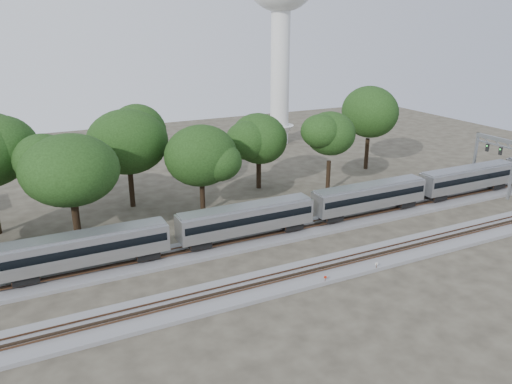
% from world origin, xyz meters
% --- Properties ---
extents(ground, '(160.00, 160.00, 0.00)m').
position_xyz_m(ground, '(0.00, 0.00, 0.00)').
color(ground, '#383328').
rests_on(ground, ground).
extents(track_far, '(160.00, 5.00, 0.73)m').
position_xyz_m(track_far, '(0.00, 6.00, 0.21)').
color(track_far, slate).
rests_on(track_far, ground).
extents(track_near, '(160.00, 5.00, 0.73)m').
position_xyz_m(track_near, '(0.00, -4.00, 0.21)').
color(track_near, slate).
rests_on(track_near, ground).
extents(train, '(102.24, 2.91, 4.29)m').
position_xyz_m(train, '(7.25, 6.00, 3.04)').
color(train, '#B9BCC1').
rests_on(train, ground).
extents(switch_stand_red, '(0.28, 0.14, 0.94)m').
position_xyz_m(switch_stand_red, '(1.02, -6.29, 0.60)').
color(switch_stand_red, '#512D19').
rests_on(switch_stand_red, ground).
extents(switch_stand_white, '(0.31, 0.15, 1.01)m').
position_xyz_m(switch_stand_white, '(7.23, -6.35, 0.64)').
color(switch_stand_white, '#512D19').
rests_on(switch_stand_white, ground).
extents(switch_lever, '(0.57, 0.45, 0.30)m').
position_xyz_m(switch_lever, '(7.68, -6.08, 0.15)').
color(switch_lever, '#512D19').
rests_on(switch_lever, ground).
extents(water_tower, '(13.42, 13.42, 37.16)m').
position_xyz_m(water_tower, '(25.60, 47.96, 27.53)').
color(water_tower, silver).
rests_on(water_tower, ground).
extents(signal_gantry, '(0.59, 6.96, 8.47)m').
position_xyz_m(signal_gantry, '(38.40, 6.00, 6.17)').
color(signal_gantry, gray).
rests_on(signal_gantry, ground).
extents(tree_2, '(8.95, 8.95, 12.62)m').
position_xyz_m(tree_2, '(-19.19, 14.51, 8.79)').
color(tree_2, black).
rests_on(tree_2, ground).
extents(tree_3, '(9.30, 9.30, 13.12)m').
position_xyz_m(tree_3, '(-10.78, 23.71, 9.14)').
color(tree_3, black).
rests_on(tree_3, ground).
extents(tree_4, '(8.06, 8.06, 11.37)m').
position_xyz_m(tree_4, '(-2.95, 17.01, 7.91)').
color(tree_4, black).
rests_on(tree_4, ground).
extents(tree_5, '(7.87, 7.87, 11.10)m').
position_xyz_m(tree_5, '(8.50, 23.24, 7.73)').
color(tree_5, black).
rests_on(tree_5, ground).
extents(tree_6, '(9.07, 9.07, 12.78)m').
position_xyz_m(tree_6, '(16.95, 16.96, 8.91)').
color(tree_6, black).
rests_on(tree_6, ground).
extents(tree_7, '(10.06, 10.06, 14.19)m').
position_xyz_m(tree_7, '(29.89, 24.39, 9.89)').
color(tree_7, black).
rests_on(tree_7, ground).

